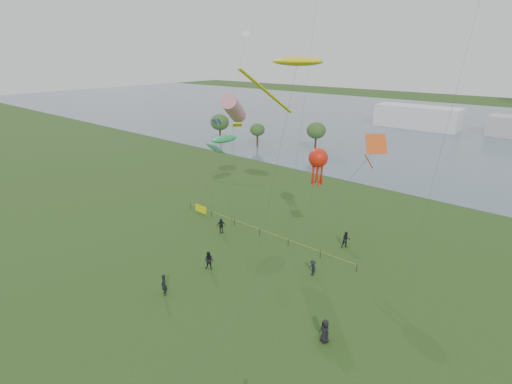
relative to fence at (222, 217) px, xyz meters
The scene contains 16 objects.
ground_plane 18.89m from the fence, 56.72° to the right, with size 400.00×400.00×0.00m, color #1D3912.
lake 84.85m from the fence, 82.99° to the left, with size 400.00×120.00×0.08m, color slate.
pavilion_left 79.27m from the fence, 91.18° to the left, with size 22.00×8.00×6.00m, color white.
trees 39.85m from the fence, 122.10° to the left, with size 25.49×11.19×6.67m.
fence is the anchor object (origin of this frame).
spectator_a 11.13m from the fence, 51.62° to the right, with size 0.91×0.71×1.87m, color black.
spectator_b 15.49m from the fence, 12.01° to the right, with size 1.02×0.58×1.57m, color black.
spectator_c 3.33m from the fence, 46.79° to the right, with size 1.06×0.44×1.81m, color black.
spectator_d 22.74m from the fence, 26.30° to the right, with size 0.90×0.59×1.85m, color black.
spectator_f 15.64m from the fence, 63.90° to the right, with size 0.72×0.47×1.96m, color black.
spectator_g 15.54m from the fence, 13.59° to the left, with size 0.90×0.70×1.84m, color black.
kite_stingray 21.38m from the fence, ahead, with size 5.35×10.04×19.42m.
kite_windsock 13.36m from the fence, 103.60° to the left, with size 5.46×6.77×15.42m.
kite_creature 9.97m from the fence, 127.92° to the left, with size 2.25×6.97×9.76m.
kite_octopus 14.94m from the fence, 13.10° to the left, with size 2.98×7.47×10.62m.
kite_delta 25.41m from the fence, 18.90° to the right, with size 6.36×14.69×14.72m.
Camera 1 is at (19.92, -13.98, 19.69)m, focal length 26.00 mm.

